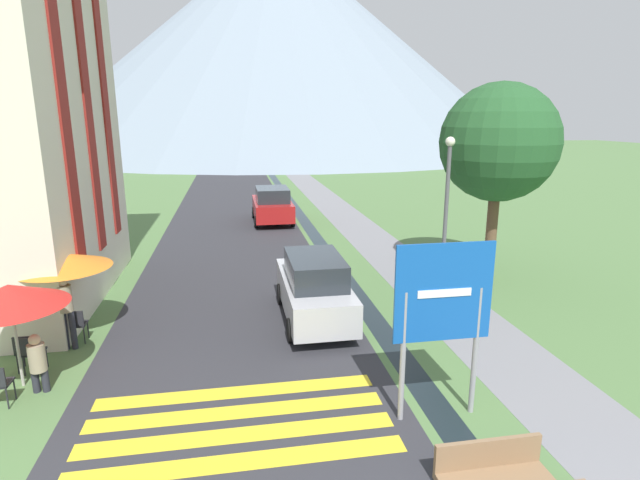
{
  "coord_description": "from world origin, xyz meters",
  "views": [
    {
      "loc": [
        -2.43,
        -3.52,
        5.35
      ],
      "look_at": [
        -0.05,
        10.0,
        1.94
      ],
      "focal_mm": 28.0,
      "sensor_mm": 36.0,
      "label": 1
    }
  ],
  "objects_px": {
    "parked_car_near": "(314,288)",
    "person_standing_terrace": "(66,307)",
    "person_seated_near": "(38,360)",
    "tree_by_path": "(499,143)",
    "cafe_chair_near_left": "(32,351)",
    "road_sign": "(443,307)",
    "cafe_umbrella_middle_orange": "(62,261)",
    "cafe_chair_far_left": "(75,303)",
    "cafe_umbrella_front_red": "(9,296)",
    "cafe_chair_middle": "(76,323)",
    "cafe_chair_near_right": "(26,349)",
    "parked_car_far": "(272,205)",
    "streetlamp": "(447,203)"
  },
  "relations": [
    {
      "from": "road_sign",
      "to": "person_seated_near",
      "type": "height_order",
      "value": "road_sign"
    },
    {
      "from": "cafe_chair_middle",
      "to": "streetlamp",
      "type": "distance_m",
      "value": 10.48
    },
    {
      "from": "parked_car_near",
      "to": "person_standing_terrace",
      "type": "distance_m",
      "value": 6.0
    },
    {
      "from": "parked_car_far",
      "to": "streetlamp",
      "type": "relative_size",
      "value": 0.86
    },
    {
      "from": "parked_car_near",
      "to": "cafe_chair_near_left",
      "type": "distance_m",
      "value": 6.63
    },
    {
      "from": "parked_car_far",
      "to": "cafe_chair_near_right",
      "type": "relative_size",
      "value": 4.86
    },
    {
      "from": "cafe_chair_middle",
      "to": "cafe_chair_near_left",
      "type": "bearing_deg",
      "value": -81.42
    },
    {
      "from": "person_standing_terrace",
      "to": "cafe_umbrella_front_red",
      "type": "bearing_deg",
      "value": -105.95
    },
    {
      "from": "cafe_chair_far_left",
      "to": "cafe_umbrella_front_red",
      "type": "relative_size",
      "value": 0.39
    },
    {
      "from": "cafe_umbrella_front_red",
      "to": "person_seated_near",
      "type": "distance_m",
      "value": 1.38
    },
    {
      "from": "road_sign",
      "to": "cafe_chair_near_right",
      "type": "bearing_deg",
      "value": 158.98
    },
    {
      "from": "cafe_umbrella_middle_orange",
      "to": "streetlamp",
      "type": "relative_size",
      "value": 0.47
    },
    {
      "from": "streetlamp",
      "to": "tree_by_path",
      "type": "height_order",
      "value": "tree_by_path"
    },
    {
      "from": "cafe_chair_near_right",
      "to": "person_seated_near",
      "type": "xyz_separation_m",
      "value": [
        0.57,
        -0.93,
        0.17
      ]
    },
    {
      "from": "parked_car_near",
      "to": "streetlamp",
      "type": "distance_m",
      "value": 4.81
    },
    {
      "from": "parked_car_far",
      "to": "person_seated_near",
      "type": "distance_m",
      "value": 16.66
    },
    {
      "from": "parked_car_near",
      "to": "cafe_chair_near_left",
      "type": "xyz_separation_m",
      "value": [
        -6.36,
        -1.82,
        -0.4
      ]
    },
    {
      "from": "cafe_chair_middle",
      "to": "cafe_umbrella_middle_orange",
      "type": "height_order",
      "value": "cafe_umbrella_middle_orange"
    },
    {
      "from": "tree_by_path",
      "to": "streetlamp",
      "type": "bearing_deg",
      "value": -150.66
    },
    {
      "from": "parked_car_near",
      "to": "cafe_umbrella_middle_orange",
      "type": "distance_m",
      "value": 6.26
    },
    {
      "from": "cafe_chair_near_left",
      "to": "cafe_chair_middle",
      "type": "bearing_deg",
      "value": 54.13
    },
    {
      "from": "cafe_chair_near_right",
      "to": "streetlamp",
      "type": "distance_m",
      "value": 11.38
    },
    {
      "from": "cafe_chair_far_left",
      "to": "person_seated_near",
      "type": "height_order",
      "value": "person_seated_near"
    },
    {
      "from": "streetlamp",
      "to": "tree_by_path",
      "type": "bearing_deg",
      "value": 29.34
    },
    {
      "from": "parked_car_far",
      "to": "cafe_chair_near_right",
      "type": "height_order",
      "value": "parked_car_far"
    },
    {
      "from": "road_sign",
      "to": "tree_by_path",
      "type": "xyz_separation_m",
      "value": [
        4.94,
        7.35,
        2.39
      ]
    },
    {
      "from": "cafe_chair_middle",
      "to": "cafe_umbrella_front_red",
      "type": "distance_m",
      "value": 2.45
    },
    {
      "from": "cafe_umbrella_front_red",
      "to": "tree_by_path",
      "type": "height_order",
      "value": "tree_by_path"
    },
    {
      "from": "tree_by_path",
      "to": "cafe_chair_near_left",
      "type": "bearing_deg",
      "value": -161.09
    },
    {
      "from": "person_standing_terrace",
      "to": "tree_by_path",
      "type": "bearing_deg",
      "value": 14.84
    },
    {
      "from": "road_sign",
      "to": "cafe_chair_near_right",
      "type": "distance_m",
      "value": 8.73
    },
    {
      "from": "person_seated_near",
      "to": "tree_by_path",
      "type": "relative_size",
      "value": 0.19
    },
    {
      "from": "cafe_chair_middle",
      "to": "cafe_chair_near_right",
      "type": "relative_size",
      "value": 1.0
    },
    {
      "from": "road_sign",
      "to": "cafe_umbrella_middle_orange",
      "type": "distance_m",
      "value": 9.07
    },
    {
      "from": "cafe_chair_near_right",
      "to": "streetlamp",
      "type": "bearing_deg",
      "value": 6.55
    },
    {
      "from": "person_seated_near",
      "to": "person_standing_terrace",
      "type": "relative_size",
      "value": 0.69
    },
    {
      "from": "cafe_chair_far_left",
      "to": "person_seated_near",
      "type": "relative_size",
      "value": 0.69
    },
    {
      "from": "cafe_chair_near_right",
      "to": "cafe_chair_near_left",
      "type": "distance_m",
      "value": 0.2
    },
    {
      "from": "person_standing_terrace",
      "to": "tree_by_path",
      "type": "height_order",
      "value": "tree_by_path"
    },
    {
      "from": "cafe_umbrella_front_red",
      "to": "person_seated_near",
      "type": "bearing_deg",
      "value": -34.61
    },
    {
      "from": "cafe_chair_middle",
      "to": "cafe_chair_near_left",
      "type": "relative_size",
      "value": 1.0
    },
    {
      "from": "tree_by_path",
      "to": "person_seated_near",
      "type": "bearing_deg",
      "value": -157.23
    },
    {
      "from": "road_sign",
      "to": "parked_car_far",
      "type": "distance_m",
      "value": 17.83
    },
    {
      "from": "person_standing_terrace",
      "to": "road_sign",
      "type": "bearing_deg",
      "value": -28.66
    },
    {
      "from": "road_sign",
      "to": "streetlamp",
      "type": "relative_size",
      "value": 0.69
    },
    {
      "from": "road_sign",
      "to": "cafe_chair_near_left",
      "type": "height_order",
      "value": "road_sign"
    },
    {
      "from": "road_sign",
      "to": "cafe_umbrella_middle_orange",
      "type": "bearing_deg",
      "value": 147.6
    },
    {
      "from": "cafe_chair_near_right",
      "to": "cafe_chair_middle",
      "type": "bearing_deg",
      "value": 54.21
    },
    {
      "from": "streetlamp",
      "to": "person_standing_terrace",
      "type": "bearing_deg",
      "value": -168.7
    },
    {
      "from": "road_sign",
      "to": "cafe_chair_near_left",
      "type": "xyz_separation_m",
      "value": [
        -7.85,
        2.97,
        -1.61
      ]
    }
  ]
}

